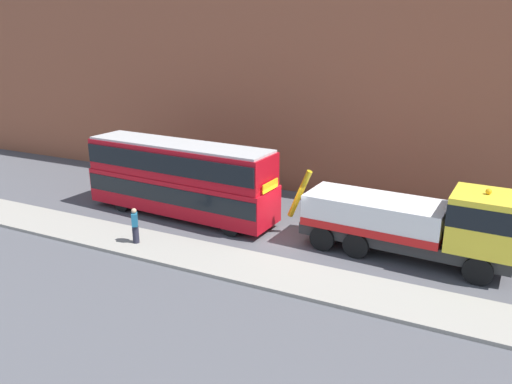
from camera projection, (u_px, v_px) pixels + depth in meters
name	position (u px, v px, depth m)	size (l,w,h in m)	color
ground_plane	(289.00, 235.00, 24.49)	(120.00, 120.00, 0.00)	#4C4C51
near_kerb	(251.00, 268.00, 20.87)	(60.00, 2.80, 0.15)	gray
building_facade	(341.00, 60.00, 28.25)	(60.00, 1.50, 16.00)	#935138
recovery_tow_truck	(414.00, 221.00, 21.40)	(10.21, 3.17, 3.67)	#2D2D2D
double_decker_bus	(179.00, 176.00, 26.43)	(11.15, 3.21, 4.06)	#B70C19
pedestrian_onlooker	(135.00, 226.00, 22.96)	(0.44, 0.48, 1.71)	#232333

